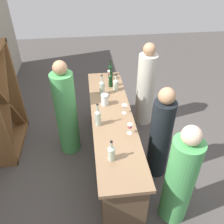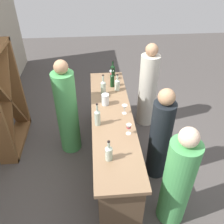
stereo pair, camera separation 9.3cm
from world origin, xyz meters
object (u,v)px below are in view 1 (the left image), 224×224
wine_bottle_center_clear_pale (102,87)px  wine_bottle_far_right_dark_green (110,70)px  wine_bottle_rightmost_dark_green (111,80)px  wine_glass_near_left (124,107)px  wine_bottle_second_left_clear_pale (98,117)px  wine_glass_near_center (130,127)px  person_left_guest (146,88)px  wine_bottle_leftmost_clear_pale (111,153)px  wine_bottle_second_right_clear_pale (116,84)px  person_server_behind (66,113)px  person_right_guest (180,180)px  water_pitcher (105,100)px  person_center_guest (160,137)px  wine_glass_near_right (109,74)px  wine_rack (3,104)px

wine_bottle_center_clear_pale → wine_bottle_far_right_dark_green: wine_bottle_center_clear_pale is taller
wine_bottle_rightmost_dark_green → wine_glass_near_left: size_ratio=2.31×
wine_bottle_second_left_clear_pale → wine_glass_near_center: 0.44m
person_left_guest → wine_bottle_rightmost_dark_green: bearing=15.7°
wine_bottle_leftmost_clear_pale → wine_bottle_center_clear_pale: wine_bottle_center_clear_pale is taller
wine_bottle_second_right_clear_pale → person_server_behind: person_server_behind is taller
wine_glass_near_left → wine_bottle_center_clear_pale: bearing=26.4°
person_right_guest → wine_bottle_second_right_clear_pale: bearing=-94.2°
wine_bottle_leftmost_clear_pale → person_right_guest: (-0.19, -0.78, -0.34)m
wine_bottle_leftmost_clear_pale → water_pitcher: 1.09m
wine_bottle_far_right_dark_green → person_center_guest: size_ratio=0.20×
water_pitcher → person_server_behind: bearing=81.3°
wine_glass_near_right → water_pitcher: size_ratio=0.97×
wine_bottle_leftmost_clear_pale → wine_bottle_second_left_clear_pale: bearing=9.3°
person_left_guest → person_center_guest: size_ratio=1.07×
wine_bottle_rightmost_dark_green → wine_glass_near_right: 0.24m
water_pitcher → person_left_guest: (0.69, -0.81, -0.27)m
wine_bottle_second_left_clear_pale → person_right_guest: 1.26m
wine_bottle_leftmost_clear_pale → person_server_behind: (1.18, 0.57, -0.27)m
wine_rack → wine_bottle_leftmost_clear_pale: wine_rack is taller
wine_glass_near_center → person_right_guest: bearing=-140.7°
wine_glass_near_right → person_right_guest: 2.16m
wine_glass_near_left → water_pitcher: 0.36m
wine_bottle_center_clear_pale → wine_glass_near_left: wine_bottle_center_clear_pale is taller
wine_bottle_leftmost_clear_pale → wine_glass_near_center: bearing=-34.5°
wine_rack → person_center_guest: size_ratio=1.15×
wine_bottle_second_left_clear_pale → wine_bottle_center_clear_pale: 0.76m
wine_bottle_leftmost_clear_pale → person_left_guest: bearing=-25.2°
wine_glass_near_left → wine_glass_near_right: (1.01, 0.10, 0.01)m
wine_glass_near_center → person_center_guest: 0.58m
wine_bottle_center_clear_pale → person_center_guest: person_center_guest is taller
wine_bottle_leftmost_clear_pale → wine_bottle_center_clear_pale: (1.38, -0.02, 0.03)m
wine_bottle_leftmost_clear_pale → person_server_behind: size_ratio=0.17×
wine_bottle_center_clear_pale → person_right_guest: person_right_guest is taller
wine_bottle_center_clear_pale → person_left_guest: person_left_guest is taller
wine_bottle_leftmost_clear_pale → person_right_guest: size_ratio=0.19×
wine_bottle_leftmost_clear_pale → water_pitcher: wine_bottle_leftmost_clear_pale is taller
wine_bottle_second_right_clear_pale → wine_glass_near_left: size_ratio=2.02×
wine_rack → person_right_guest: size_ratio=1.15×
wine_glass_near_right → person_right_guest: size_ratio=0.11×
person_left_guest → person_right_guest: 1.98m
wine_glass_near_right → person_center_guest: (-1.33, -0.57, -0.33)m
wine_rack → wine_glass_near_left: wine_rack is taller
person_center_guest → person_right_guest: 0.72m
wine_bottle_second_right_clear_pale → person_center_guest: person_center_guest is taller
person_server_behind → person_left_guest: bearing=31.1°
wine_rack → wine_glass_near_right: size_ratio=10.16×
person_right_guest → water_pitcher: bearing=-81.5°
wine_glass_near_left → wine_glass_near_right: 1.02m
wine_bottle_far_right_dark_green → person_server_behind: 1.17m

